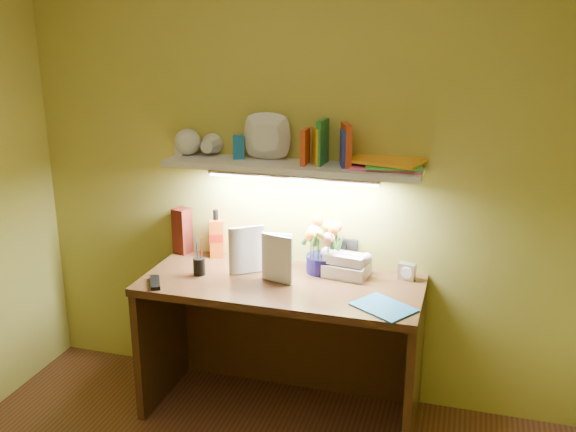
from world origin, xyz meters
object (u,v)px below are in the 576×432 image
object	(u,v)px
desk	(281,349)
telephone	(346,263)
whisky_bottle	(216,233)
flower_bouquet	(323,243)
desk_clock	(407,271)

from	to	relation	value
desk	telephone	distance (m)	0.56
telephone	whisky_bottle	xyz separation A→B (m)	(-0.74, 0.07, 0.07)
telephone	flower_bouquet	bearing A→B (deg)	-179.75
telephone	desk_clock	size ratio (longest dim) A/B	2.68
flower_bouquet	telephone	xyz separation A→B (m)	(0.12, -0.02, -0.09)
flower_bouquet	telephone	bearing A→B (deg)	-7.64
flower_bouquet	telephone	size ratio (longest dim) A/B	1.36
desk	whisky_bottle	distance (m)	0.72
desk	desk_clock	world-z (taller)	desk_clock
telephone	desk_clock	xyz separation A→B (m)	(0.30, 0.03, -0.03)
whisky_bottle	flower_bouquet	bearing A→B (deg)	-4.96
desk_clock	whisky_bottle	xyz separation A→B (m)	(-1.04, 0.04, 0.09)
flower_bouquet	desk_clock	distance (m)	0.44
flower_bouquet	desk_clock	size ratio (longest dim) A/B	3.63
desk	flower_bouquet	distance (m)	0.59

